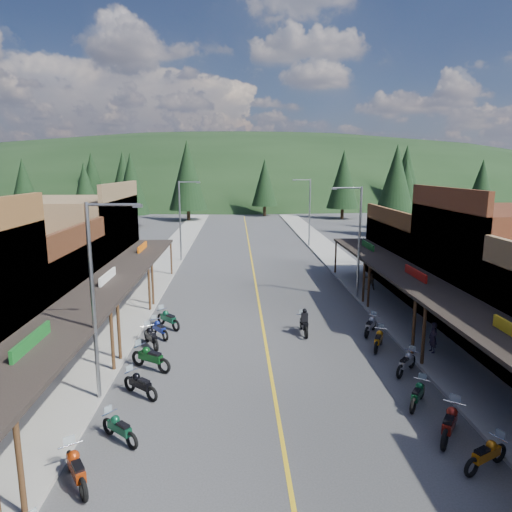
{
  "coord_description": "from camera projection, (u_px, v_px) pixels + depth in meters",
  "views": [
    {
      "loc": [
        -1.52,
        -23.25,
        9.24
      ],
      "look_at": [
        -0.12,
        9.0,
        3.0
      ],
      "focal_mm": 32.0,
      "sensor_mm": 36.0,
      "label": 1
    }
  ],
  "objects": [
    {
      "name": "shop_west_2",
      "position": [
        16.0,
        291.0,
        25.23
      ],
      "size": [
        10.9,
        9.0,
        6.2
      ],
      "color": "#3F2111",
      "rests_on": "ground"
    },
    {
      "name": "pine_11",
      "position": [
        396.0,
        184.0,
        61.38
      ],
      "size": [
        5.82,
        5.82,
        12.4
      ],
      "color": "black",
      "rests_on": "ground"
    },
    {
      "name": "pine_9",
      "position": [
        406.0,
        187.0,
        68.57
      ],
      "size": [
        4.93,
        4.93,
        10.8
      ],
      "color": "black",
      "rests_on": "ground"
    },
    {
      "name": "bike_east_7",
      "position": [
        379.0,
        339.0,
        23.57
      ],
      "size": [
        1.49,
        2.06,
        1.13
      ],
      "primitive_type": null,
      "rotation": [
        0.0,
        0.0,
        -0.47
      ],
      "color": "#A9650C",
      "rests_on": "ground"
    },
    {
      "name": "streetlight_0",
      "position": [
        96.0,
        294.0,
        17.6
      ],
      "size": [
        2.16,
        0.18,
        8.0
      ],
      "color": "gray",
      "rests_on": "ground"
    },
    {
      "name": "bike_east_4",
      "position": [
        450.0,
        422.0,
        15.71
      ],
      "size": [
        1.92,
        2.26,
        1.28
      ],
      "primitive_type": null,
      "rotation": [
        0.0,
        0.0,
        -0.62
      ],
      "color": "maroon",
      "rests_on": "ground"
    },
    {
      "name": "bike_west_3",
      "position": [
        76.0,
        467.0,
        13.37
      ],
      "size": [
        1.73,
        2.18,
        1.22
      ],
      "primitive_type": null,
      "rotation": [
        0.0,
        0.0,
        0.56
      ],
      "color": "#A4310B",
      "rests_on": "ground"
    },
    {
      "name": "bike_east_6",
      "position": [
        406.0,
        362.0,
        20.77
      ],
      "size": [
        1.8,
        1.87,
        1.11
      ],
      "primitive_type": null,
      "rotation": [
        0.0,
        0.0,
        -0.74
      ],
      "color": "gray",
      "rests_on": "ground"
    },
    {
      "name": "pine_10",
      "position": [
        131.0,
        184.0,
        71.62
      ],
      "size": [
        5.38,
        5.38,
        11.6
      ],
      "color": "black",
      "rests_on": "ground"
    },
    {
      "name": "shop_east_3",
      "position": [
        431.0,
        255.0,
        35.81
      ],
      "size": [
        10.9,
        10.2,
        6.2
      ],
      "color": "#4C2D16",
      "rests_on": "ground"
    },
    {
      "name": "sidewalk_east",
      "position": [
        341.0,
        263.0,
        44.6
      ],
      "size": [
        3.4,
        94.0,
        0.15
      ],
      "primitive_type": "cube",
      "color": "gray",
      "rests_on": "ground"
    },
    {
      "name": "bike_west_5",
      "position": [
        140.0,
        383.0,
        18.66
      ],
      "size": [
        1.97,
        1.82,
        1.15
      ],
      "primitive_type": null,
      "rotation": [
        0.0,
        0.0,
        0.87
      ],
      "color": "black",
      "rests_on": "ground"
    },
    {
      "name": "pine_0",
      "position": [
        24.0,
        184.0,
        82.52
      ],
      "size": [
        5.04,
        5.04,
        11.0
      ],
      "color": "black",
      "rests_on": "ground"
    },
    {
      "name": "shop_east_2",
      "position": [
        503.0,
        269.0,
        26.21
      ],
      "size": [
        10.9,
        9.0,
        8.2
      ],
      "color": "#562B19",
      "rests_on": "ground"
    },
    {
      "name": "streetlight_2",
      "position": [
        357.0,
        237.0,
        31.92
      ],
      "size": [
        2.16,
        0.18,
        8.0
      ],
      "color": "gray",
      "rests_on": "ground"
    },
    {
      "name": "pine_3",
      "position": [
        265.0,
        182.0,
        88.31
      ],
      "size": [
        5.04,
        5.04,
        11.0
      ],
      "color": "black",
      "rests_on": "ground"
    },
    {
      "name": "shop_west_3",
      "position": [
        74.0,
        245.0,
        34.46
      ],
      "size": [
        10.9,
        10.2,
        8.2
      ],
      "color": "brown",
      "rests_on": "ground"
    },
    {
      "name": "bike_west_9",
      "position": [
        168.0,
        318.0,
        26.66
      ],
      "size": [
        1.97,
        2.07,
        1.23
      ],
      "primitive_type": null,
      "rotation": [
        0.0,
        0.0,
        0.73
      ],
      "color": "#0D442D",
      "rests_on": "ground"
    },
    {
      "name": "pine_4",
      "position": [
        343.0,
        179.0,
        82.87
      ],
      "size": [
        5.88,
        5.88,
        12.5
      ],
      "color": "black",
      "rests_on": "ground"
    },
    {
      "name": "pine_7",
      "position": [
        92.0,
        178.0,
        96.45
      ],
      "size": [
        5.88,
        5.88,
        12.5
      ],
      "color": "black",
      "rests_on": "ground"
    },
    {
      "name": "centerline",
      "position": [
        252.0,
        265.0,
        44.24
      ],
      "size": [
        0.15,
        90.0,
        0.01
      ],
      "primitive_type": "cube",
      "color": "gold",
      "rests_on": "ground"
    },
    {
      "name": "bike_west_8",
      "position": [
        159.0,
        328.0,
        25.19
      ],
      "size": [
        1.66,
        1.93,
        1.1
      ],
      "primitive_type": null,
      "rotation": [
        0.0,
        0.0,
        0.64
      ],
      "color": "navy",
      "rests_on": "ground"
    },
    {
      "name": "bike_west_7",
      "position": [
        151.0,
        336.0,
        23.84
      ],
      "size": [
        1.58,
        2.17,
        1.19
      ],
      "primitive_type": null,
      "rotation": [
        0.0,
        0.0,
        0.48
      ],
      "color": "black",
      "rests_on": "ground"
    },
    {
      "name": "bike_west_4",
      "position": [
        119.0,
        427.0,
        15.55
      ],
      "size": [
        1.84,
        1.74,
        1.09
      ],
      "primitive_type": null,
      "rotation": [
        0.0,
        0.0,
        0.84
      ],
      "color": "#0D4229",
      "rests_on": "ground"
    },
    {
      "name": "ground",
      "position": [
        265.0,
        342.0,
        24.63
      ],
      "size": [
        220.0,
        220.0,
        0.0
      ],
      "primitive_type": "plane",
      "color": "#38383A",
      "rests_on": "ground"
    },
    {
      "name": "rider_on_bike",
      "position": [
        304.0,
        323.0,
        25.69
      ],
      "size": [
        0.76,
        2.09,
        1.58
      ],
      "rotation": [
        0.0,
        0.0,
        0.03
      ],
      "color": "black",
      "rests_on": "ground"
    },
    {
      "name": "ridge_hill",
      "position": [
        241.0,
        195.0,
        157.05
      ],
      "size": [
        310.0,
        140.0,
        60.0
      ],
      "primitive_type": "ellipsoid",
      "color": "black",
      "rests_on": "ground"
    },
    {
      "name": "bike_east_5",
      "position": [
        418.0,
        393.0,
        17.9
      ],
      "size": [
        1.63,
        1.93,
        1.09
      ],
      "primitive_type": null,
      "rotation": [
        0.0,
        0.0,
        -0.62
      ],
      "color": "#0D4523",
      "rests_on": "ground"
    },
    {
      "name": "streetlight_1",
      "position": [
        181.0,
        217.0,
        45.07
      ],
      "size": [
        2.16,
        0.18,
        8.0
      ],
      "color": "gray",
      "rests_on": "ground"
    },
    {
      "name": "streetlight_3",
      "position": [
        308.0,
        209.0,
        53.5
      ],
      "size": [
        2.16,
        0.18,
        8.0
      ],
      "color": "gray",
      "rests_on": "ground"
    },
    {
      "name": "bike_east_3",
      "position": [
        486.0,
        453.0,
        14.1
      ],
      "size": [
        2.03,
        1.48,
        1.11
      ],
      "primitive_type": null,
      "rotation": [
        0.0,
        0.0,
        -1.09
      ],
      "color": "#BB640D",
      "rests_on": "ground"
    },
    {
      "name": "pedestrian_east_b",
      "position": [
        369.0,
        278.0,
        34.5
      ],
      "size": [
        0.95,
        0.63,
        1.83
      ],
      "primitive_type": "imported",
      "rotation": [
        0.0,
        0.0,
        3.28
      ],
      "color": "brown",
      "rests_on": "sidewalk_east"
    },
    {
      "name": "pine_5",
      "position": [
        406.0,
        174.0,
        95.18
      ],
      "size": [
        6.72,
        6.72,
        14.0
      ],
      "color": "black",
      "rests_on": "ground"
    },
    {
      "name": "pine_2",
      "position": [
        187.0,
        175.0,
        79.58
      ],
      "size": [
        6.72,
        6.72,
        14.0
      ],
      "color": "black",
      "rests_on": "ground"
    },
    {
      "name": "sidewalk_west",
      "position": [
        162.0,
        265.0,
        43.86
      ],
      "size": [
        3.4,
        94.0,
        0.15
      ],
      "primitive_type": "cube",
      "color": "gray",
      "rests_on": "ground"
    },
    {
      "name": "pine_6",
      "position": [
        482.0,
        183.0,
        88.12
      ],
      "size": [
        5.04,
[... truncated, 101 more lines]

